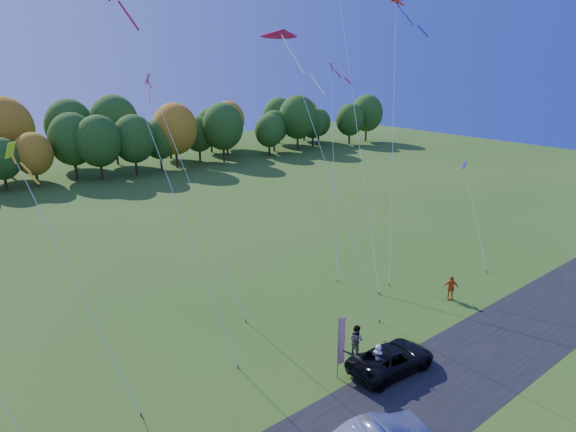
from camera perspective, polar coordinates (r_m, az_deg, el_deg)
ground at (r=29.51m, az=7.74°, el=-15.84°), size 160.00×160.00×0.00m
asphalt_strip at (r=27.48m, az=14.19°, el=-19.04°), size 90.00×6.00×0.01m
tree_line at (r=75.53m, az=-24.46°, el=3.43°), size 116.00×12.00×10.00m
black_suv at (r=28.81m, az=11.42°, el=-15.29°), size 5.23×2.77×1.40m
person_tailgate_a at (r=28.17m, az=9.94°, el=-15.49°), size 0.63×0.78×1.85m
person_tailgate_b at (r=29.70m, az=7.58°, el=-13.51°), size 0.71×0.90×1.84m
person_east at (r=37.30m, az=17.63°, el=-7.61°), size 1.01×1.04×1.74m
feather_flag at (r=27.16m, az=5.88°, el=-13.59°), size 0.47×0.08×3.54m
kite_delta_blue at (r=27.71m, az=-14.23°, el=6.93°), size 4.63×9.98×23.25m
kite_parafoil_orange at (r=39.76m, az=7.44°, el=11.40°), size 7.70×12.12×24.56m
kite_delta_red at (r=32.99m, az=4.14°, el=6.37°), size 2.57×9.74×18.95m
kite_parafoil_rainbow at (r=40.65m, az=11.59°, el=8.81°), size 9.27×7.65×21.02m
kite_diamond_yellow at (r=26.07m, az=-22.59°, el=-6.64°), size 3.02×7.39×12.61m
kite_diamond_white at (r=39.46m, az=5.11°, el=5.37°), size 4.64×6.07×16.46m
kite_diamond_pink at (r=32.95m, az=-10.15°, el=1.95°), size 2.49×8.00×15.36m
kite_diamond_blue_low at (r=43.57m, az=20.08°, el=-0.04°), size 2.74×4.77×8.21m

